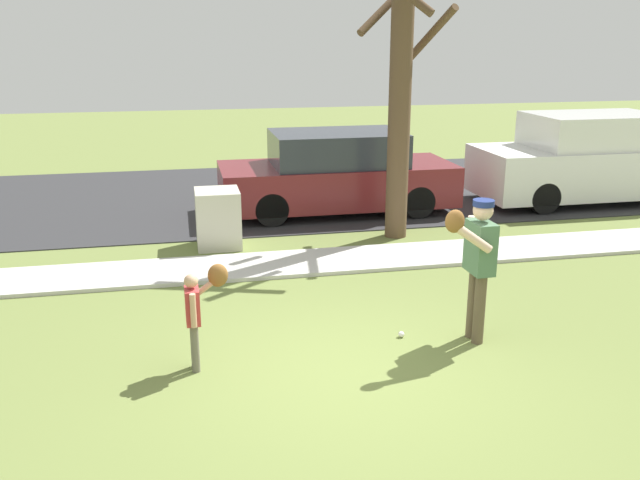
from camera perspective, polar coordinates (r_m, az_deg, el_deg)
The scene contains 10 objects.
ground_plane at distance 10.58m, azimuth -2.35°, elevation -2.31°, with size 48.00×48.00×0.00m, color olive.
sidewalk_strip at distance 10.67m, azimuth -2.44°, elevation -1.99°, with size 36.00×1.20×0.06m, color beige.
road_surface at distance 15.44m, azimuth -5.50°, elevation 3.84°, with size 36.00×6.80×0.02m, color #2D2D30.
person_adult at distance 7.93m, azimuth 13.15°, elevation -1.25°, with size 0.68×0.64×1.71m.
person_child at distance 7.33m, azimuth -10.20°, elevation -5.47°, with size 0.48×0.44×1.13m.
baseball at distance 8.24m, azimuth 6.89°, elevation -7.92°, with size 0.07×0.07×0.07m, color white.
utility_cabinet at distance 11.62m, azimuth -8.62°, elevation 1.81°, with size 0.74×0.77×0.99m, color beige.
street_tree_near at distance 11.81m, azimuth 6.86°, elevation 13.62°, with size 1.85×1.88×5.33m.
parked_suv_maroon at distance 13.72m, azimuth 1.43°, elevation 5.59°, with size 4.70×1.90×1.63m.
parked_van_white at distance 15.78m, azimuth 21.97°, elevation 6.28°, with size 5.00×1.95×1.88m.
Camera 1 is at (-1.62, -6.36, 3.48)m, focal length 37.86 mm.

